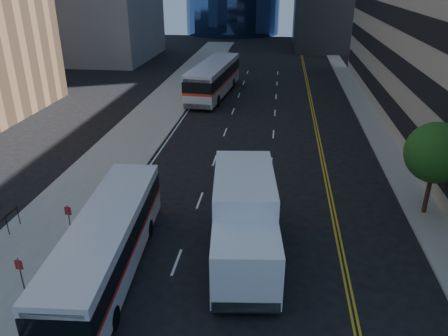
# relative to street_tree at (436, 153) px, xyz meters

# --- Properties ---
(ground) EXTENTS (160.00, 160.00, 0.00)m
(ground) POSITION_rel_street_tree_xyz_m (-9.00, -8.00, -3.64)
(ground) COLOR black
(ground) RESTS_ON ground
(sidewalk_west) EXTENTS (5.00, 90.00, 0.15)m
(sidewalk_west) POSITION_rel_street_tree_xyz_m (-19.50, 17.00, -3.57)
(sidewalk_west) COLOR gray
(sidewalk_west) RESTS_ON ground
(sidewalk_east) EXTENTS (2.00, 90.00, 0.15)m
(sidewalk_east) POSITION_rel_street_tree_xyz_m (-0.00, 17.00, -3.57)
(sidewalk_east) COLOR gray
(sidewalk_east) RESTS_ON ground
(street_tree) EXTENTS (3.20, 3.20, 5.10)m
(street_tree) POSITION_rel_street_tree_xyz_m (0.00, 0.00, 0.00)
(street_tree) COLOR #332114
(street_tree) RESTS_ON sidewalk_east
(bus_front) EXTENTS (3.16, 11.08, 2.82)m
(bus_front) POSITION_rel_street_tree_xyz_m (-15.21, -7.05, -2.10)
(bus_front) COLOR silver
(bus_front) RESTS_ON ground
(bus_rear) EXTENTS (4.13, 13.55, 3.44)m
(bus_rear) POSITION_rel_street_tree_xyz_m (-15.18, 23.69, -1.76)
(bus_rear) COLOR silver
(bus_rear) RESTS_ON ground
(box_truck) EXTENTS (3.56, 8.19, 3.80)m
(box_truck) POSITION_rel_street_tree_xyz_m (-9.49, -5.19, -1.64)
(box_truck) COLOR white
(box_truck) RESTS_ON ground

